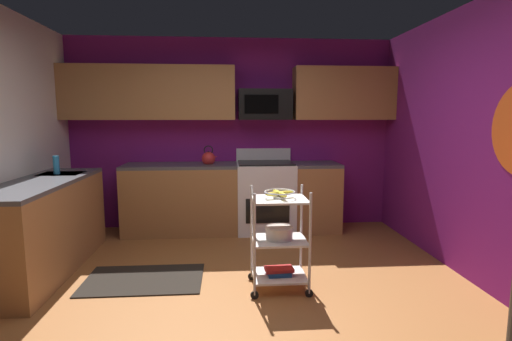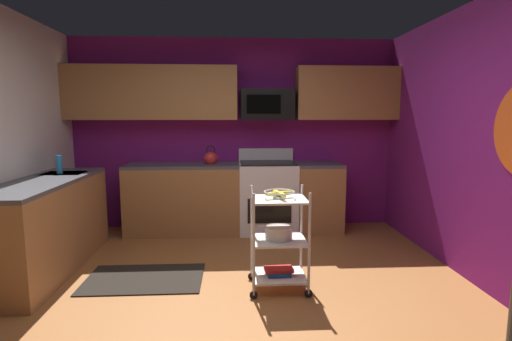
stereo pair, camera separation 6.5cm
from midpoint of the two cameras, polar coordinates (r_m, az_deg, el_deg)
floor at (r=3.45m, az=-2.33°, el=-19.09°), size 4.40×4.80×0.04m
wall_back at (r=5.51m, az=-2.83°, el=5.33°), size 4.52×0.06×2.60m
wall_right at (r=3.83m, az=33.21°, el=2.96°), size 0.06×4.80×2.60m
counter_run at (r=4.84m, az=-11.90°, el=-5.17°), size 3.63×2.51×0.92m
oven_range at (r=5.31m, az=2.02°, el=-3.72°), size 0.76×0.65×1.10m
upper_cabinets at (r=5.32m, az=-3.92°, el=11.16°), size 4.40×0.33×0.70m
microwave at (r=5.30m, az=1.98°, el=9.56°), size 0.70×0.39×0.40m
rolling_cart at (r=3.54m, az=3.89°, el=-10.07°), size 0.54×0.42×0.91m
fruit_bowl at (r=3.44m, az=3.95°, el=-3.33°), size 0.27×0.27×0.07m
mixing_bowl_large at (r=3.52m, az=3.85°, el=-9.03°), size 0.25×0.25×0.11m
book_stack at (r=3.64m, az=3.84°, el=-14.42°), size 0.26×0.18×0.07m
kettle at (r=5.21m, az=-6.23°, el=1.80°), size 0.21×0.18×0.26m
dish_soap_bottle at (r=4.79m, az=-26.38°, el=0.79°), size 0.06×0.06×0.20m
floor_rug at (r=4.01m, az=-15.47°, el=-14.93°), size 1.10×0.70×0.01m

